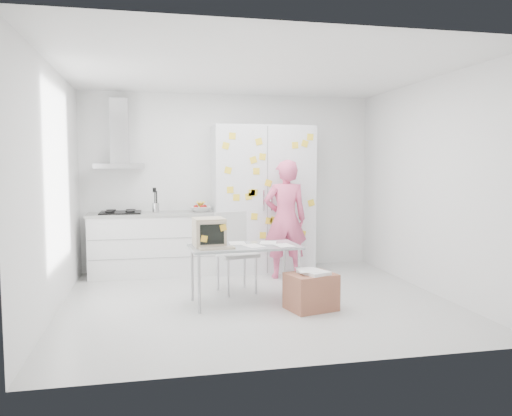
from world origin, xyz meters
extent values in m
cube|color=silver|center=(0.00, 0.00, -0.01)|extent=(4.50, 4.00, 0.02)
cube|color=white|center=(0.00, 2.00, 1.35)|extent=(4.50, 0.02, 2.70)
cube|color=white|center=(-2.25, 0.00, 1.35)|extent=(0.02, 4.00, 2.70)
cube|color=white|center=(2.25, 0.00, 1.35)|extent=(0.02, 4.00, 2.70)
cube|color=white|center=(0.00, 0.00, 2.70)|extent=(4.50, 4.00, 0.02)
cube|color=white|center=(-1.20, 1.70, 0.44)|extent=(1.80, 0.60, 0.88)
cube|color=gray|center=(-1.20, 1.40, 0.58)|extent=(1.76, 0.01, 0.01)
cube|color=gray|center=(-1.20, 1.40, 0.30)|extent=(1.76, 0.01, 0.01)
cube|color=#9E9E99|center=(-1.20, 1.70, 0.90)|extent=(1.84, 0.63, 0.04)
cube|color=black|center=(-1.65, 1.70, 0.93)|extent=(0.58, 0.50, 0.03)
cylinder|color=black|center=(-1.79, 1.58, 0.95)|extent=(0.14, 0.14, 0.02)
cylinder|color=black|center=(-1.51, 1.58, 0.95)|extent=(0.14, 0.14, 0.02)
cylinder|color=black|center=(-1.79, 1.82, 0.95)|extent=(0.14, 0.14, 0.02)
cylinder|color=black|center=(-1.51, 1.82, 0.95)|extent=(0.14, 0.14, 0.02)
cylinder|color=silver|center=(-1.15, 1.70, 0.99)|extent=(0.10, 0.10, 0.14)
cylinder|color=black|center=(-1.16, 1.71, 1.09)|extent=(0.01, 0.01, 0.30)
cylinder|color=black|center=(-1.13, 1.69, 1.09)|extent=(0.01, 0.01, 0.30)
cylinder|color=black|center=(-1.15, 1.72, 1.09)|extent=(0.01, 0.01, 0.30)
cube|color=black|center=(-1.16, 1.71, 1.25)|extent=(0.05, 0.01, 0.07)
imported|color=white|center=(-0.50, 1.70, 0.96)|extent=(0.31, 0.31, 0.08)
sphere|color=#B2140F|center=(-0.56, 1.72, 0.99)|extent=(0.08, 0.08, 0.08)
sphere|color=#B2140F|center=(-0.47, 1.65, 0.99)|extent=(0.08, 0.08, 0.08)
sphere|color=#B2140F|center=(-0.43, 1.74, 0.99)|extent=(0.08, 0.08, 0.08)
cylinder|color=yellow|center=(-0.52, 1.72, 1.03)|extent=(0.09, 0.17, 0.10)
cylinder|color=yellow|center=(-0.49, 1.72, 1.03)|extent=(0.04, 0.17, 0.10)
cylinder|color=yellow|center=(-0.47, 1.72, 1.03)|extent=(0.08, 0.17, 0.10)
cube|color=silver|center=(-1.65, 1.75, 1.60)|extent=(0.70, 0.48, 0.07)
cube|color=silver|center=(-1.65, 1.87, 2.10)|extent=(0.26, 0.24, 0.95)
cube|color=silver|center=(0.45, 1.68, 1.10)|extent=(1.50, 0.65, 2.20)
cube|color=slate|center=(0.45, 1.35, 1.10)|extent=(0.01, 0.01, 2.16)
cube|color=silver|center=(0.39, 1.34, 1.10)|extent=(0.02, 0.02, 0.30)
cube|color=silver|center=(0.51, 1.34, 1.10)|extent=(0.02, 0.02, 0.30)
cube|color=yellow|center=(0.86, 1.34, 1.90)|extent=(0.10, 0.00, 0.10)
cube|color=yellow|center=(1.01, 1.34, 1.93)|extent=(0.12, 0.00, 0.12)
cube|color=yellow|center=(1.12, 1.34, 1.05)|extent=(0.12, 0.00, 0.12)
cube|color=yellow|center=(0.22, 1.34, 1.21)|extent=(0.10, 0.00, 0.10)
cube|color=yellow|center=(0.46, 1.34, 1.35)|extent=(0.12, 0.00, 0.12)
cube|color=yellow|center=(0.83, 1.34, 0.86)|extent=(0.12, 0.00, 0.12)
cube|color=yellow|center=(0.25, 1.34, 0.87)|extent=(0.10, 0.00, 0.10)
cube|color=yellow|center=(0.32, 1.34, 1.95)|extent=(0.12, 0.00, 0.12)
cube|color=yellow|center=(0.54, 1.34, 0.81)|extent=(0.12, 0.00, 0.12)
cube|color=yellow|center=(0.86, 1.34, 1.19)|extent=(0.12, 0.00, 0.12)
cube|color=yellow|center=(0.74, 1.34, 0.94)|extent=(0.10, 0.00, 0.10)
cube|color=yellow|center=(0.24, 1.34, 1.69)|extent=(0.12, 0.00, 0.12)
cube|color=yellow|center=(-0.01, 1.34, 1.15)|extent=(0.10, 0.00, 0.10)
cube|color=yellow|center=(-0.10, 1.34, 1.26)|extent=(0.10, 0.00, 0.10)
cube|color=yellow|center=(-0.16, 1.34, 1.89)|extent=(0.11, 0.00, 0.11)
cube|color=yellow|center=(0.38, 1.34, 0.59)|extent=(0.10, 0.00, 0.10)
cube|color=yellow|center=(0.25, 1.34, 1.22)|extent=(0.11, 0.00, 0.11)
cube|color=yellow|center=(0.99, 1.34, 0.59)|extent=(0.11, 0.00, 0.11)
cube|color=yellow|center=(1.09, 1.34, 2.03)|extent=(0.10, 0.00, 0.10)
cube|color=yellow|center=(0.28, 1.34, 1.53)|extent=(0.10, 0.00, 0.10)
cube|color=yellow|center=(0.17, 1.34, 1.16)|extent=(0.11, 0.00, 0.11)
cube|color=yellow|center=(0.63, 1.34, 0.52)|extent=(0.10, 0.00, 0.10)
cube|color=yellow|center=(-0.07, 1.34, 2.03)|extent=(0.10, 0.00, 0.10)
cube|color=yellow|center=(-0.13, 1.34, 1.54)|extent=(0.12, 0.00, 0.12)
cube|color=yellow|center=(0.76, 1.34, 0.77)|extent=(0.11, 0.00, 0.11)
cube|color=yellow|center=(0.37, 1.34, 1.73)|extent=(0.11, 0.00, 0.11)
cube|color=yellow|center=(0.72, 1.34, 1.28)|extent=(0.11, 0.00, 0.11)
cube|color=yellow|center=(0.47, 1.34, 0.80)|extent=(0.11, 0.00, 0.11)
imported|color=#E15781|center=(0.66, 1.10, 0.84)|extent=(0.64, 0.44, 1.69)
cube|color=#959B9E|center=(-0.15, -0.08, 0.67)|extent=(1.30, 0.71, 0.03)
cylinder|color=#A8A9AD|center=(-0.72, -0.38, 0.33)|extent=(0.03, 0.03, 0.65)
cylinder|color=#A8A9AD|center=(0.44, -0.31, 0.33)|extent=(0.03, 0.03, 0.65)
cylinder|color=#A8A9AD|center=(-0.75, 0.14, 0.33)|extent=(0.03, 0.03, 0.65)
cylinder|color=#A8A9AD|center=(0.41, 0.22, 0.33)|extent=(0.03, 0.03, 0.65)
cube|color=#BBAA8B|center=(-0.57, -0.03, 0.85)|extent=(0.37, 0.38, 0.33)
cube|color=#BBAA8B|center=(-0.55, -0.22, 0.85)|extent=(0.33, 0.04, 0.29)
cube|color=black|center=(-0.55, -0.23, 0.85)|extent=(0.27, 0.02, 0.23)
cube|color=yellow|center=(-0.64, -0.24, 0.80)|extent=(0.08, 0.01, 0.08)
cube|color=yellow|center=(-0.43, -0.23, 0.92)|extent=(0.09, 0.01, 0.09)
cube|color=#BBAA8B|center=(-0.51, -0.27, 0.69)|extent=(0.41, 0.16, 0.02)
cube|color=gray|center=(-0.51, -0.27, 0.71)|extent=(0.37, 0.12, 0.01)
cube|color=silver|center=(-0.06, -0.12, 0.68)|extent=(0.26, 0.31, 0.00)
cube|color=silver|center=(0.15, 0.05, 0.69)|extent=(0.26, 0.31, 0.00)
cube|color=silver|center=(0.29, -0.19, 0.69)|extent=(0.23, 0.30, 0.00)
cube|color=silver|center=(-0.21, 0.10, 0.68)|extent=(0.21, 0.28, 0.00)
cube|color=beige|center=(-0.16, 0.43, 0.49)|extent=(0.54, 0.54, 0.04)
cube|color=beige|center=(-0.21, 0.63, 0.76)|extent=(0.43, 0.12, 0.50)
cylinder|color=#B8B8BD|center=(-0.31, 0.21, 0.23)|extent=(0.04, 0.04, 0.47)
cylinder|color=#B8B8BD|center=(0.06, 0.28, 0.23)|extent=(0.04, 0.04, 0.47)
cylinder|color=#B8B8BD|center=(-0.38, 0.57, 0.23)|extent=(0.04, 0.04, 0.47)
cylinder|color=#B8B8BD|center=(-0.02, 0.65, 0.23)|extent=(0.04, 0.04, 0.47)
cube|color=#995B42|center=(0.52, -0.49, 0.20)|extent=(0.59, 0.52, 0.41)
cube|color=white|center=(0.55, -0.50, 0.43)|extent=(0.35, 0.39, 0.04)
cube|color=white|center=(0.49, -0.46, 0.45)|extent=(0.23, 0.31, 0.00)
camera|label=1|loc=(-1.20, -5.72, 1.62)|focal=35.00mm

